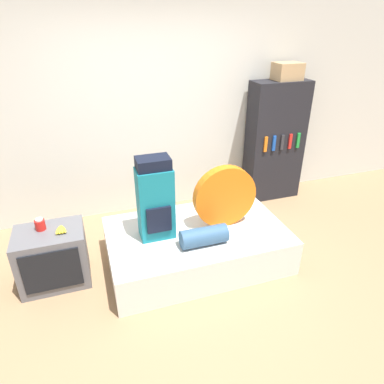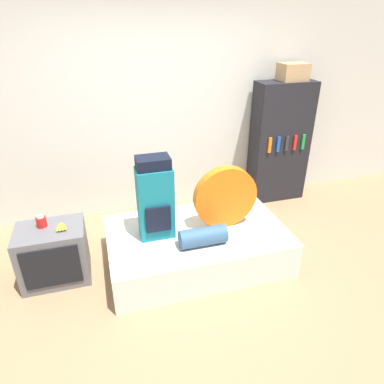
{
  "view_description": "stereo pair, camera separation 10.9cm",
  "coord_description": "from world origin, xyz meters",
  "px_view_note": "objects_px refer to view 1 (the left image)",
  "views": [
    {
      "loc": [
        -0.87,
        -2.33,
        2.37
      ],
      "look_at": [
        0.06,
        0.48,
        0.83
      ],
      "focal_mm": 32.0,
      "sensor_mm": 36.0,
      "label": 1
    },
    {
      "loc": [
        -0.77,
        -2.36,
        2.37
      ],
      "look_at": [
        0.06,
        0.48,
        0.83
      ],
      "focal_mm": 32.0,
      "sensor_mm": 36.0,
      "label": 2
    }
  ],
  "objects_px": {
    "tent_bag": "(225,196)",
    "cardboard_box": "(287,71)",
    "backpack": "(155,200)",
    "sleeping_roll": "(204,236)",
    "bookshelf": "(275,142)",
    "canister": "(40,224)",
    "television": "(53,257)"
  },
  "relations": [
    {
      "from": "tent_bag",
      "to": "canister",
      "type": "bearing_deg",
      "value": 174.41
    },
    {
      "from": "sleeping_roll",
      "to": "bookshelf",
      "type": "relative_size",
      "value": 0.28
    },
    {
      "from": "television",
      "to": "sleeping_roll",
      "type": "bearing_deg",
      "value": -15.24
    },
    {
      "from": "canister",
      "to": "cardboard_box",
      "type": "height_order",
      "value": "cardboard_box"
    },
    {
      "from": "backpack",
      "to": "tent_bag",
      "type": "xyz_separation_m",
      "value": [
        0.72,
        -0.02,
        -0.08
      ]
    },
    {
      "from": "canister",
      "to": "bookshelf",
      "type": "relative_size",
      "value": 0.07
    },
    {
      "from": "bookshelf",
      "to": "cardboard_box",
      "type": "distance_m",
      "value": 0.92
    },
    {
      "from": "backpack",
      "to": "bookshelf",
      "type": "xyz_separation_m",
      "value": [
        1.93,
        1.06,
        0.03
      ]
    },
    {
      "from": "backpack",
      "to": "bookshelf",
      "type": "bearing_deg",
      "value": 28.81
    },
    {
      "from": "backpack",
      "to": "sleeping_roll",
      "type": "distance_m",
      "value": 0.58
    },
    {
      "from": "backpack",
      "to": "sleeping_roll",
      "type": "xyz_separation_m",
      "value": [
        0.39,
        -0.3,
        -0.31
      ]
    },
    {
      "from": "canister",
      "to": "tent_bag",
      "type": "bearing_deg",
      "value": -5.59
    },
    {
      "from": "backpack",
      "to": "cardboard_box",
      "type": "xyz_separation_m",
      "value": [
        2.0,
        1.07,
        0.95
      ]
    },
    {
      "from": "sleeping_roll",
      "to": "bookshelf",
      "type": "height_order",
      "value": "bookshelf"
    },
    {
      "from": "television",
      "to": "canister",
      "type": "bearing_deg",
      "value": 128.45
    },
    {
      "from": "canister",
      "to": "bookshelf",
      "type": "bearing_deg",
      "value": 16.71
    },
    {
      "from": "tent_bag",
      "to": "canister",
      "type": "relative_size",
      "value": 5.68
    },
    {
      "from": "tent_bag",
      "to": "cardboard_box",
      "type": "bearing_deg",
      "value": 40.41
    },
    {
      "from": "backpack",
      "to": "bookshelf",
      "type": "height_order",
      "value": "bookshelf"
    },
    {
      "from": "bookshelf",
      "to": "canister",
      "type": "bearing_deg",
      "value": -163.29
    },
    {
      "from": "backpack",
      "to": "sleeping_roll",
      "type": "bearing_deg",
      "value": -36.89
    },
    {
      "from": "canister",
      "to": "cardboard_box",
      "type": "xyz_separation_m",
      "value": [
        3.07,
        0.91,
        1.11
      ]
    },
    {
      "from": "tent_bag",
      "to": "television",
      "type": "height_order",
      "value": "tent_bag"
    },
    {
      "from": "backpack",
      "to": "sleeping_roll",
      "type": "height_order",
      "value": "backpack"
    },
    {
      "from": "canister",
      "to": "backpack",
      "type": "bearing_deg",
      "value": -8.46
    },
    {
      "from": "backpack",
      "to": "sleeping_roll",
      "type": "relative_size",
      "value": 1.82
    },
    {
      "from": "backpack",
      "to": "cardboard_box",
      "type": "relative_size",
      "value": 2.47
    },
    {
      "from": "tent_bag",
      "to": "sleeping_roll",
      "type": "distance_m",
      "value": 0.49
    },
    {
      "from": "television",
      "to": "bookshelf",
      "type": "bearing_deg",
      "value": 18.26
    },
    {
      "from": "television",
      "to": "cardboard_box",
      "type": "relative_size",
      "value": 1.88
    },
    {
      "from": "bookshelf",
      "to": "tent_bag",
      "type": "bearing_deg",
      "value": -138.29
    },
    {
      "from": "sleeping_roll",
      "to": "cardboard_box",
      "type": "distance_m",
      "value": 2.46
    }
  ]
}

